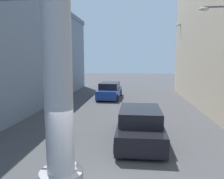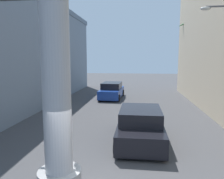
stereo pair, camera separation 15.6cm
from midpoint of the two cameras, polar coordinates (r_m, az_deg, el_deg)
name	(u,v)px [view 2 (the right image)]	position (r m, az deg, el deg)	size (l,w,h in m)	color
ground_plane	(122,114)	(15.53, 2.94, -6.39)	(87.43, 87.43, 0.00)	#424244
neon_sign_pole	(54,20)	(6.10, -14.11, 17.31)	(2.70, 1.24, 10.86)	#9E9EA3
car_lead	(140,125)	(10.53, 7.81, -9.30)	(2.16, 4.68, 1.56)	black
car_far	(112,91)	(21.56, 0.14, -0.32)	(2.22, 4.66, 1.56)	black
palm_tree_far_right	(190,49)	(25.94, 19.76, 9.86)	(2.77, 2.59, 8.13)	brown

